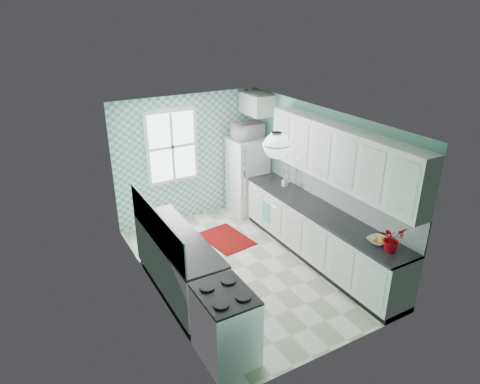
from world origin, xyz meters
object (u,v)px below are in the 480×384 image
potted_plant (392,239)px  stove (225,324)px  ceiling_light (276,145)px  fruit_bowl (378,241)px  microwave (248,131)px  fridge (247,176)px  sink (281,186)px

potted_plant → stove: bearing=173.4°
ceiling_light → fruit_bowl: ceiling_light is taller
microwave → stove: bearing=56.7°
ceiling_light → fridge: ceiling_light is taller
stove → fridge: bearing=55.1°
fridge → potted_plant: fridge is taller
ceiling_light → sink: ceiling_light is taller
stove → microwave: 4.30m
ceiling_light → fruit_bowl: size_ratio=1.23×
microwave → ceiling_light: bearing=67.8°
stove → sink: bearing=43.4°
stove → microwave: size_ratio=1.62×
ceiling_light → potted_plant: size_ratio=0.99×
fridge → fruit_bowl: size_ratio=5.59×
fruit_bowl → potted_plant: size_ratio=0.80×
fridge → stove: size_ratio=1.72×
fridge → sink: (0.09, -1.07, 0.14)m
fridge → stove: fridge is taller
potted_plant → microwave: microwave is taller
sink → microwave: bearing=97.4°
fridge → sink: fridge is taller
potted_plant → microwave: 3.74m
fridge → fruit_bowl: bearing=-86.6°
fruit_bowl → microwave: microwave is taller
ceiling_light → sink: bearing=51.9°
stove → potted_plant: size_ratio=2.60×
stove → sink: 3.38m
fridge → potted_plant: 3.70m
ceiling_light → fruit_bowl: bearing=-35.3°
stove → ceiling_light: bearing=32.8°
microwave → fruit_bowl: bearing=92.3°
potted_plant → fruit_bowl: bearing=90.0°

